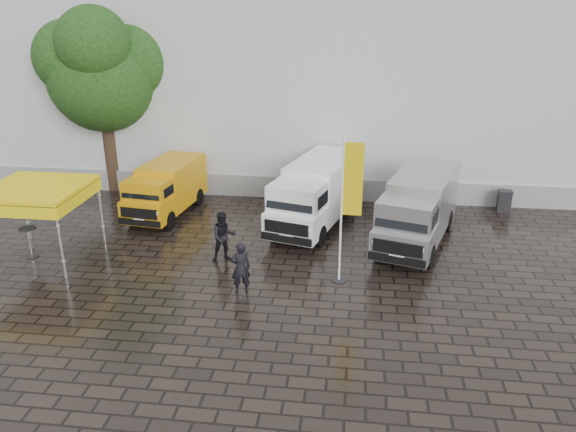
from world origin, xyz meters
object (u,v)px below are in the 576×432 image
at_px(van_white, 315,195).
at_px(cocktail_table, 30,243).
at_px(canopy_tent, 35,191).
at_px(van_yellow, 166,190).
at_px(person_front, 241,268).
at_px(van_silver, 418,211).
at_px(flagpole, 347,204).
at_px(wheelie_bin, 504,201).
at_px(person_tent, 224,237).

xyz_separation_m(van_white, cocktail_table, (-9.82, -4.28, -0.73)).
relative_size(canopy_tent, cocktail_table, 2.88).
relative_size(van_yellow, person_front, 2.73).
height_order(van_silver, flagpole, flagpole).
bearing_deg(van_white, van_yellow, -168.48).
bearing_deg(wheelie_bin, flagpole, -126.16).
distance_m(van_yellow, person_front, 7.78).
distance_m(van_white, wheelie_bin, 8.45).
distance_m(canopy_tent, person_front, 7.83).
xyz_separation_m(van_yellow, van_silver, (10.28, -1.72, 0.19)).
distance_m(van_white, person_front, 6.18).
distance_m(van_silver, wheelie_bin, 5.70).
xyz_separation_m(van_white, canopy_tent, (-9.32, -4.21, 1.19)).
bearing_deg(canopy_tent, van_white, 24.28).
bearing_deg(van_white, person_front, -91.92).
distance_m(van_silver, person_front, 7.38).
bearing_deg(wheelie_bin, van_white, -155.83).
bearing_deg(canopy_tent, van_yellow, 57.53).
distance_m(van_white, van_silver, 4.12).
xyz_separation_m(van_silver, canopy_tent, (-13.23, -2.92, 1.21)).
bearing_deg(person_tent, cocktail_table, 161.57).
distance_m(van_silver, flagpole, 4.50).
distance_m(flagpole, wheelie_bin, 10.13).
bearing_deg(flagpole, cocktail_table, 177.81).
relative_size(canopy_tent, person_front, 1.87).
height_order(flagpole, person_tent, flagpole).
height_order(van_yellow, cocktail_table, van_yellow).
relative_size(van_silver, person_tent, 3.27).
height_order(canopy_tent, flagpole, flagpole).
height_order(van_yellow, flagpole, flagpole).
xyz_separation_m(person_front, person_tent, (-1.05, 2.21, 0.04)).
xyz_separation_m(flagpole, person_front, (-3.20, -1.18, -1.83)).
xyz_separation_m(van_silver, person_front, (-5.76, -4.60, -0.42)).
xyz_separation_m(van_yellow, person_front, (4.52, -6.32, -0.23)).
bearing_deg(flagpole, person_front, -159.77).
bearing_deg(van_white, van_silver, -2.65).
bearing_deg(cocktail_table, van_yellow, 53.83).
bearing_deg(van_silver, flagpole, -109.59).
bearing_deg(canopy_tent, wheelie_bin, 21.54).
xyz_separation_m(van_yellow, van_white, (6.37, -0.44, 0.21)).
relative_size(van_white, flagpole, 1.23).
height_order(van_silver, cocktail_table, van_silver).
relative_size(van_white, person_front, 3.47).
distance_m(van_white, cocktail_table, 10.73).
xyz_separation_m(canopy_tent, person_front, (7.48, -1.68, -1.62)).
distance_m(van_yellow, van_white, 6.38).
xyz_separation_m(canopy_tent, cocktail_table, (-0.49, -0.07, -1.93)).
xyz_separation_m(flagpole, person_tent, (-4.25, 1.03, -1.79)).
height_order(canopy_tent, wheelie_bin, canopy_tent).
relative_size(van_silver, flagpole, 1.22).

